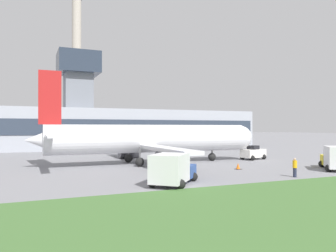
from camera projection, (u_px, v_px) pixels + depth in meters
name	position (u px, v px, depth m)	size (l,w,h in m)	color
ground_plane	(159.00, 161.00, 41.18)	(400.00, 400.00, 0.00)	gray
terminal_building	(105.00, 125.00, 68.08)	(64.95, 12.06, 19.33)	#9EA3AD
smokestack_left	(77.00, 69.00, 97.12)	(3.10, 3.10, 43.24)	#B2A899
airplane	(150.00, 140.00, 38.61)	(27.93, 25.49, 10.26)	silver
pushback_tug	(253.00, 153.00, 43.73)	(3.92, 2.88, 1.87)	white
baggage_truck	(172.00, 169.00, 24.29)	(5.10, 5.34, 2.35)	#2D4C93
ground_crew_person	(295.00, 167.00, 28.11)	(0.52, 0.52, 1.65)	#23283D
traffic_cone_near_nose	(238.00, 166.00, 33.46)	(0.60, 0.60, 0.64)	black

